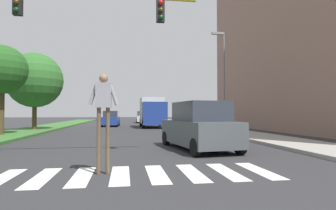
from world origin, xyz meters
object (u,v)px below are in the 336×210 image
object	(u,v)px
tree_distant	(35,80)
street_lamp_right	(223,72)
traffic_light_gantry	(16,26)
sedan_midblock	(111,119)
pedestrian_performer	(103,107)
tree_far	(2,70)
truck_box_delivery	(152,112)
sedan_distant	(142,117)
suv_crossing	(199,127)

from	to	relation	value
tree_distant	street_lamp_right	distance (m)	15.34
traffic_light_gantry	sedan_midblock	world-z (taller)	traffic_light_gantry
pedestrian_performer	traffic_light_gantry	bearing A→B (deg)	139.37
tree_far	sedan_midblock	world-z (taller)	tree_far
truck_box_delivery	street_lamp_right	bearing A→B (deg)	-63.18
tree_distant	sedan_midblock	xyz separation A→B (m)	(5.86, 7.48, -3.41)
sedan_distant	truck_box_delivery	xyz separation A→B (m)	(0.20, -13.51, 0.82)
sedan_midblock	street_lamp_right	bearing A→B (deg)	-52.98
traffic_light_gantry	pedestrian_performer	bearing A→B (deg)	-40.63
tree_far	sedan_midblock	size ratio (longest dim) A/B	1.28
street_lamp_right	truck_box_delivery	distance (m)	10.41
sedan_distant	tree_far	bearing A→B (deg)	-113.61
traffic_light_gantry	suv_crossing	size ratio (longest dim) A/B	1.79
tree_distant	traffic_light_gantry	xyz separation A→B (m)	(3.87, -15.02, 0.14)
suv_crossing	truck_box_delivery	size ratio (longest dim) A/B	0.78
traffic_light_gantry	truck_box_delivery	size ratio (longest dim) A/B	1.39
pedestrian_performer	sedan_midblock	size ratio (longest dim) A/B	0.56
tree_distant	truck_box_delivery	size ratio (longest dim) A/B	1.02
sedan_midblock	suv_crossing	bearing A→B (deg)	-77.59
tree_distant	traffic_light_gantry	size ratio (longest dim) A/B	0.73
suv_crossing	sedan_distant	xyz separation A→B (m)	(-0.41, 31.47, -0.12)
tree_far	sedan_midblock	bearing A→B (deg)	64.61
tree_far	street_lamp_right	xyz separation A→B (m)	(15.05, 1.27, 0.37)
tree_distant	sedan_midblock	size ratio (longest dim) A/B	1.43
tree_far	suv_crossing	bearing A→B (deg)	-35.87
pedestrian_performer	street_lamp_right	bearing A→B (deg)	59.39
tree_far	tree_distant	xyz separation A→B (m)	(0.33, 5.55, -0.02)
street_lamp_right	sedan_distant	size ratio (longest dim) A/B	1.64
truck_box_delivery	sedan_distant	bearing A→B (deg)	90.83
tree_far	pedestrian_performer	xyz separation A→B (m)	(7.18, -12.03, -2.57)
traffic_light_gantry	truck_box_delivery	bearing A→B (deg)	72.07
sedan_midblock	traffic_light_gantry	bearing A→B (deg)	-95.05
tree_distant	traffic_light_gantry	bearing A→B (deg)	-75.57
traffic_light_gantry	truck_box_delivery	xyz separation A→B (m)	(6.36, 19.64, -2.72)
pedestrian_performer	truck_box_delivery	bearing A→B (deg)	81.38
street_lamp_right	truck_box_delivery	xyz separation A→B (m)	(-4.50, 8.91, -2.96)
tree_far	sedan_distant	distance (m)	26.08
tree_far	traffic_light_gantry	world-z (taller)	traffic_light_gantry
tree_distant	tree_far	bearing A→B (deg)	-93.39
traffic_light_gantry	sedan_distant	size ratio (longest dim) A/B	1.88
pedestrian_performer	sedan_midblock	world-z (taller)	pedestrian_performer
traffic_light_gantry	sedan_midblock	distance (m)	22.87
suv_crossing	tree_distant	bearing A→B (deg)	128.05
suv_crossing	sedan_distant	distance (m)	31.48
tree_distant	truck_box_delivery	xyz separation A→B (m)	(10.22, 4.63, -2.57)
traffic_light_gantry	pedestrian_performer	world-z (taller)	traffic_light_gantry
street_lamp_right	traffic_light_gantry	bearing A→B (deg)	-135.33
suv_crossing	street_lamp_right	bearing A→B (deg)	64.65
truck_box_delivery	tree_far	bearing A→B (deg)	-136.03
suv_crossing	pedestrian_performer	bearing A→B (deg)	-130.13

